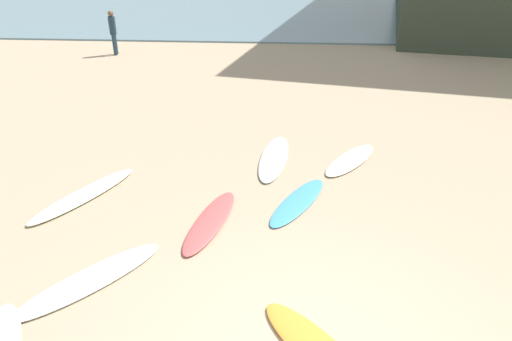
{
  "coord_description": "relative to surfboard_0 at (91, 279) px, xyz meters",
  "views": [
    {
      "loc": [
        -0.42,
        -3.7,
        4.44
      ],
      "look_at": [
        -1.0,
        4.27,
        0.3
      ],
      "focal_mm": 31.44,
      "sensor_mm": 36.0,
      "label": 1
    }
  ],
  "objects": [
    {
      "name": "surfboard_7",
      "position": [
        -1.09,
        2.34,
        0.01
      ],
      "size": [
        1.56,
        2.45,
        0.09
      ],
      "primitive_type": "ellipsoid",
      "rotation": [
        0.0,
        0.0,
        -0.46
      ],
      "color": "silver",
      "rests_on": "ground_plane"
    },
    {
      "name": "surfboard_6",
      "position": [
        4.23,
        4.28,
        0.0
      ],
      "size": [
        1.6,
        2.01,
        0.07
      ],
      "primitive_type": "ellipsoid",
      "rotation": [
        0.0,
        0.0,
        2.56
      ],
      "color": "#F1DCC9",
      "rests_on": "ground_plane"
    },
    {
      "name": "surfboard_2",
      "position": [
        3.03,
        2.4,
        -0.01
      ],
      "size": [
        1.35,
        2.02,
        0.06
      ],
      "primitive_type": "ellipsoid",
      "rotation": [
        0.0,
        0.0,
        2.68
      ],
      "color": "#459DD9",
      "rests_on": "ground_plane"
    },
    {
      "name": "surfboard_4",
      "position": [
        2.51,
        4.25,
        0.0
      ],
      "size": [
        0.83,
        2.47,
        0.08
      ],
      "primitive_type": "ellipsoid",
      "rotation": [
        0.0,
        0.0,
        3.04
      ],
      "color": "white",
      "rests_on": "ground_plane"
    },
    {
      "name": "beachgoer_near",
      "position": [
        -4.65,
        14.06,
        0.98
      ],
      "size": [
        0.31,
        0.34,
        1.8
      ],
      "rotation": [
        0.0,
        0.0,
        4.83
      ],
      "color": "#1E3342",
      "rests_on": "ground_plane"
    },
    {
      "name": "surfboard_0",
      "position": [
        0.0,
        0.0,
        0.0
      ],
      "size": [
        1.92,
        2.13,
        0.07
      ],
      "primitive_type": "ellipsoid",
      "rotation": [
        0.0,
        0.0,
        2.44
      ],
      "color": "white",
      "rests_on": "ground_plane"
    },
    {
      "name": "surfboard_1",
      "position": [
        1.49,
        1.62,
        0.0
      ],
      "size": [
        0.93,
        2.14,
        0.08
      ],
      "primitive_type": "ellipsoid",
      "rotation": [
        0.0,
        0.0,
        -0.21
      ],
      "color": "#D75351",
      "rests_on": "ground_plane"
    }
  ]
}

